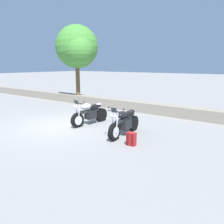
{
  "coord_description": "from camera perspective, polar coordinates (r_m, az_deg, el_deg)",
  "views": [
    {
      "loc": [
        7.62,
        -6.35,
        2.63
      ],
      "look_at": [
        1.96,
        1.2,
        0.65
      ],
      "focal_mm": 36.64,
      "sensor_mm": 36.0,
      "label": 1
    }
  ],
  "objects": [
    {
      "name": "ground_plane",
      "position": [
        10.26,
        -12.92,
        -3.31
      ],
      "size": [
        120.0,
        120.0,
        0.0
      ],
      "primitive_type": "plane",
      "color": "gray"
    },
    {
      "name": "stone_wall",
      "position": [
        13.71,
        2.46,
        1.95
      ],
      "size": [
        36.0,
        0.8,
        0.55
      ],
      "primitive_type": "cube",
      "color": "gray",
      "rests_on": "ground"
    },
    {
      "name": "motorcycle_silver_near_left",
      "position": [
        10.16,
        -5.67,
        -0.39
      ],
      "size": [
        0.67,
        2.07,
        1.18
      ],
      "color": "black",
      "rests_on": "ground"
    },
    {
      "name": "motorcycle_black_centre",
      "position": [
        8.54,
        3.01,
        -2.71
      ],
      "size": [
        0.67,
        2.07,
        1.18
      ],
      "color": "black",
      "rests_on": "ground"
    },
    {
      "name": "rider_backpack",
      "position": [
        7.58,
        4.87,
        -6.53
      ],
      "size": [
        0.32,
        0.28,
        0.47
      ],
      "color": "#A31E1E",
      "rests_on": "ground"
    },
    {
      "name": "leafy_tree_far_left",
      "position": [
        15.74,
        -8.64,
        15.6
      ],
      "size": [
        2.97,
        2.82,
        4.63
      ],
      "color": "brown",
      "rests_on": "stone_wall"
    }
  ]
}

